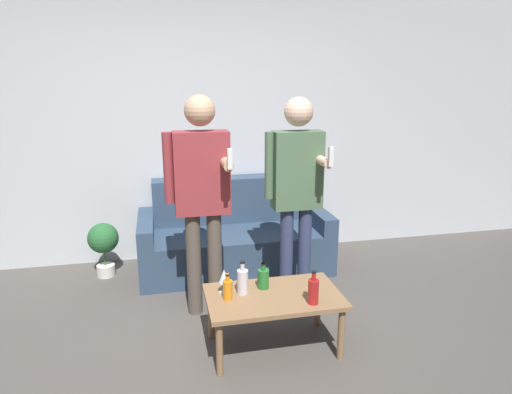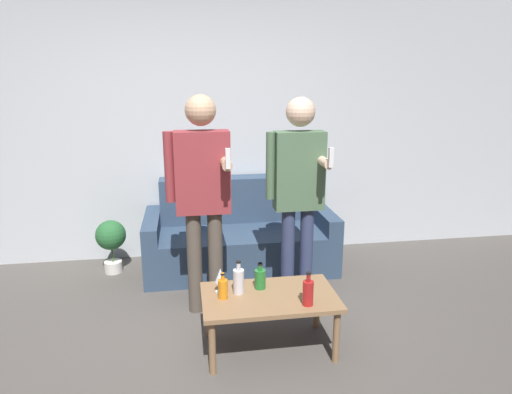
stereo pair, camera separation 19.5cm
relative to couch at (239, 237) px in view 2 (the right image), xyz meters
The scene contains 12 objects.
ground_plane 1.84m from the couch, 102.38° to the right, with size 16.00×16.00×0.00m, color #514C47.
wall_back 1.19m from the couch, 134.09° to the left, with size 8.00×0.06×2.70m.
couch is the anchor object (origin of this frame).
coffee_table 1.45m from the couch, 88.90° to the right, with size 0.90×0.54×0.40m.
bottle_orange 1.41m from the couch, 97.05° to the right, with size 0.07×0.07×0.23m.
bottle_green 1.64m from the couch, 81.35° to the right, with size 0.07×0.07×0.23m.
bottle_dark 1.48m from the couch, 101.08° to the right, with size 0.06×0.06×0.18m.
bottle_yellow 1.35m from the couch, 90.72° to the right, with size 0.08×0.08×0.19m.
wine_glass_near 1.39m from the couch, 102.18° to the right, with size 0.08×0.08×0.17m.
person_standing_left 1.17m from the couch, 113.98° to the right, with size 0.48×0.43×1.69m.
person_standing_right 1.15m from the couch, 66.17° to the right, with size 0.45×0.42×1.67m.
potted_plant 1.21m from the couch, behind, with size 0.28×0.28×0.51m.
Camera 2 is at (-0.10, -2.40, 1.82)m, focal length 32.00 mm.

